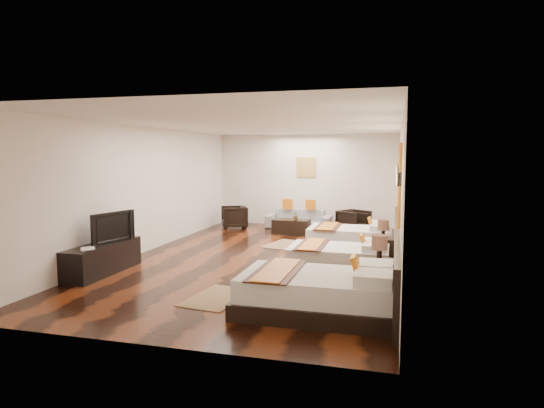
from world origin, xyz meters
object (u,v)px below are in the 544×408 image
(bed_mid, at_px, (340,258))
(bed_far, at_px, (351,238))
(armchair_right, at_px, (354,222))
(coffee_table, at_px, (291,227))
(tv, at_px, (110,227))
(book, at_px, (81,250))
(nightstand_b, at_px, (383,247))
(tv_console, at_px, (103,259))
(nightstand_a, at_px, (379,273))
(sofa, at_px, (299,219))
(figurine, at_px, (124,228))
(table_plant, at_px, (296,215))
(bed_near, at_px, (320,293))
(armchair_left, at_px, (234,217))

(bed_mid, relative_size, bed_far, 0.96)
(armchair_right, xyz_separation_m, coffee_table, (-1.67, -0.43, -0.13))
(bed_mid, bearing_deg, tv, -165.44)
(book, xyz_separation_m, armchair_right, (4.07, 6.15, -0.23))
(nightstand_b, bearing_deg, bed_mid, -125.08)
(bed_mid, distance_m, armchair_right, 4.29)
(bed_far, bearing_deg, tv_console, -140.47)
(nightstand_a, bearing_deg, bed_mid, 122.41)
(nightstand_b, xyz_separation_m, sofa, (-2.54, 3.84, -0.02))
(nightstand_a, height_order, armchair_right, nightstand_a)
(nightstand_a, distance_m, figurine, 5.01)
(bed_far, distance_m, coffee_table, 2.43)
(table_plant, bearing_deg, bed_near, -75.05)
(figurine, height_order, armchair_right, figurine)
(coffee_table, distance_m, table_plant, 0.35)
(figurine, relative_size, sofa, 0.19)
(nightstand_a, relative_size, table_plant, 3.76)
(nightstand_a, bearing_deg, coffee_table, 116.71)
(nightstand_a, distance_m, armchair_left, 7.07)
(bed_near, xyz_separation_m, tv_console, (-4.20, 1.13, -0.01))
(sofa, distance_m, coffee_table, 1.05)
(tv, bearing_deg, table_plant, -13.43)
(armchair_right, distance_m, coffee_table, 1.73)
(nightstand_a, xyz_separation_m, armchair_right, (-0.87, 5.47, 0.01))
(armchair_right, bearing_deg, bed_near, -145.26)
(table_plant, bearing_deg, tv, -116.99)
(figurine, relative_size, armchair_right, 0.49)
(bed_mid, bearing_deg, book, -156.13)
(sofa, bearing_deg, armchair_right, -20.65)
(bed_far, distance_m, nightstand_a, 3.48)
(sofa, bearing_deg, tv, -111.82)
(sofa, relative_size, armchair_left, 2.61)
(bed_mid, distance_m, nightstand_b, 1.31)
(figurine, relative_size, table_plant, 1.48)
(coffee_table, bearing_deg, sofa, 90.00)
(book, bearing_deg, table_plant, 65.86)
(nightstand_a, height_order, table_plant, nightstand_a)
(tv, relative_size, figurine, 2.76)
(bed_near, height_order, nightstand_a, nightstand_a)
(book, bearing_deg, nightstand_b, 30.60)
(bed_mid, height_order, nightstand_a, nightstand_a)
(nightstand_a, distance_m, table_plant, 5.55)
(nightstand_a, xyz_separation_m, tv, (-4.89, 0.11, 0.51))
(bed_near, relative_size, bed_far, 1.11)
(tv_console, distance_m, book, 0.68)
(tv_console, xyz_separation_m, table_plant, (2.54, 5.06, 0.25))
(tv, relative_size, armchair_right, 1.36)
(bed_near, height_order, armchair_left, bed_near)
(book, height_order, table_plant, table_plant)
(bed_mid, height_order, armchair_left, bed_mid)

